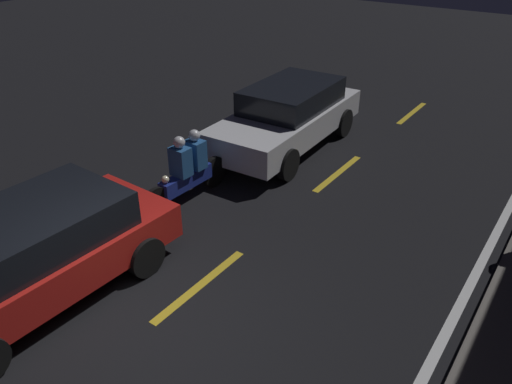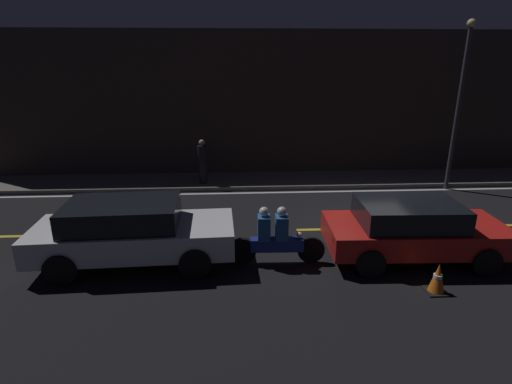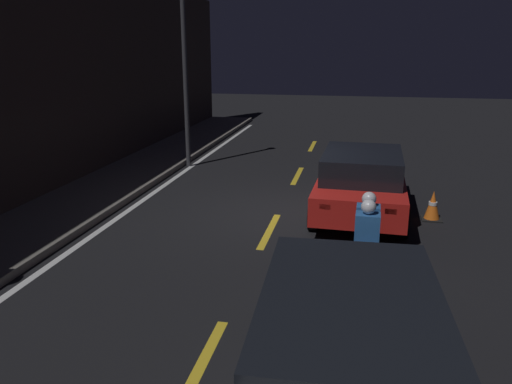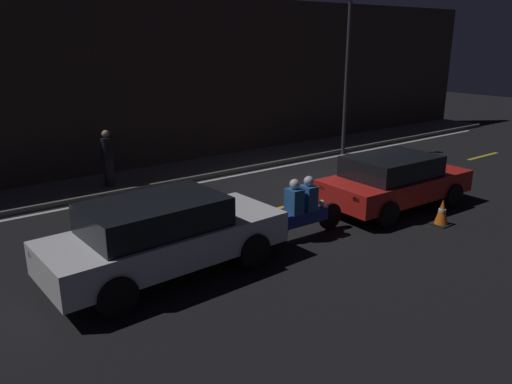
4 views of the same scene
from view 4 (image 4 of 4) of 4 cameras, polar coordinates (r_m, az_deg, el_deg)
The scene contains 14 objects.
ground_plane at distance 14.28m, azimuth 8.68°, elevation -0.30°, with size 56.00×56.00×0.00m, color black.
raised_curb at distance 17.64m, azimuth -1.98°, elevation 3.50°, with size 28.00×2.04×0.15m.
building_front at distance 18.17m, azimuth -4.25°, elevation 12.58°, with size 28.00×0.30×5.60m.
lane_dash_b at distance 11.23m, azimuth -11.53°, elevation -5.36°, with size 2.00×0.14×0.01m.
lane_dash_c at distance 13.61m, azimuth 5.73°, elevation -1.05°, with size 2.00×0.14×0.01m.
lane_dash_d at distance 16.89m, azimuth 17.06°, elevation 1.87°, with size 2.00×0.14×0.01m.
lane_dash_e at distance 20.62m, azimuth 24.53°, elevation 3.76°, with size 2.00×0.14×0.01m.
lane_solid_kerb at distance 16.67m, azimuth 0.55°, elevation 2.45°, with size 25.20×0.14×0.01m.
sedan_white at distance 9.33m, azimuth -10.52°, elevation -4.78°, with size 4.56×2.01×1.48m.
taxi_red at distance 13.31m, azimuth 15.51°, elevation 1.32°, with size 4.15×2.01×1.40m.
motorcycle at distance 10.96m, azimuth 5.32°, elevation -2.02°, with size 2.22×0.38×1.39m.
traffic_cone_near at distance 12.56m, azimuth 20.49°, elevation -2.21°, with size 0.41×0.41×0.63m.
pedestrian at distance 14.86m, azimuth -16.59°, elevation 3.74°, with size 0.34×0.34×1.63m.
street_lamp at distance 18.94m, azimuth 10.38°, elevation 13.87°, with size 0.28×0.28×5.76m.
Camera 4 is at (-9.83, -9.45, 4.24)m, focal length 35.00 mm.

